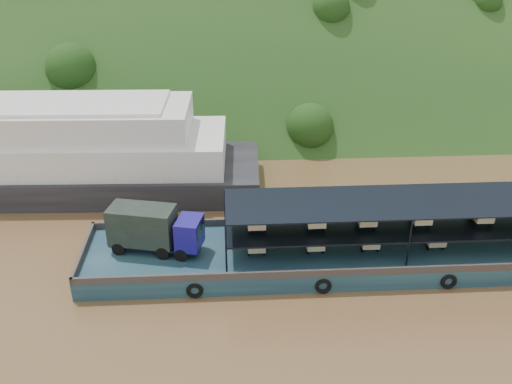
{
  "coord_description": "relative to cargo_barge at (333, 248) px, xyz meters",
  "views": [
    {
      "loc": [
        -4.22,
        -34.06,
        21.63
      ],
      "look_at": [
        -2.0,
        3.0,
        3.2
      ],
      "focal_mm": 40.0,
      "sensor_mm": 36.0,
      "label": 1
    }
  ],
  "objects": [
    {
      "name": "ground",
      "position": [
        -2.95,
        1.58,
        -1.08
      ],
      "size": [
        160.0,
        160.0,
        0.0
      ],
      "primitive_type": "plane",
      "color": "brown",
      "rests_on": "ground"
    },
    {
      "name": "hillside",
      "position": [
        -2.95,
        37.58,
        -1.08
      ],
      "size": [
        140.0,
        39.6,
        39.6
      ],
      "primitive_type": "cube",
      "rotation": [
        0.79,
        0.0,
        0.0
      ],
      "color": "#153613",
      "rests_on": "ground"
    },
    {
      "name": "cargo_barge",
      "position": [
        0.0,
        0.0,
        0.0
      ],
      "size": [
        35.0,
        7.18,
        4.54
      ],
      "color": "#12293F",
      "rests_on": "ground"
    },
    {
      "name": "passenger_ferry",
      "position": [
        -23.22,
        13.06,
        2.25
      ],
      "size": [
        38.19,
        10.84,
        7.67
      ],
      "rotation": [
        0.0,
        0.0,
        -0.04
      ],
      "color": "black",
      "rests_on": "ground"
    }
  ]
}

